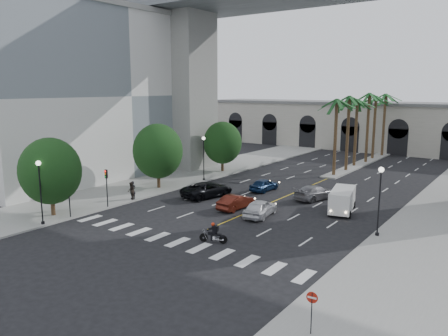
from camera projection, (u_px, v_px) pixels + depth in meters
ground at (191, 237)px, 32.77m from camera, size 140.00×140.00×0.00m
sidewalk_left at (176, 178)px, 53.34m from camera, size 8.00×100.00×0.15m
sidewalk_right at (446, 222)px, 36.12m from camera, size 8.00×100.00×0.15m
median at (360, 164)px, 63.09m from camera, size 2.00×24.00×0.20m
building_left at (89, 93)px, 55.97m from camera, size 16.50×32.50×20.60m
pier_building at (394, 127)px, 75.91m from camera, size 71.00×10.50×8.50m
bridge at (351, 14)px, 45.00m from camera, size 75.00×13.00×26.00m
palm_a at (337, 103)px, 53.47m from camera, size 3.20×3.20×10.30m
palm_b at (349, 100)px, 56.56m from camera, size 3.20×3.20×10.60m
palm_c at (357, 103)px, 60.01m from camera, size 3.20×3.20×10.10m
palm_d at (369, 97)px, 62.86m from camera, size 3.20×3.20×10.90m
palm_e at (376, 100)px, 66.29m from camera, size 3.20×3.20×10.40m
palm_f at (386, 97)px, 69.26m from camera, size 3.20×3.20×10.70m
street_tree_near at (50, 171)px, 37.10m from camera, size 5.20×5.20×6.89m
street_tree_mid at (158, 151)px, 47.45m from camera, size 5.44×5.44×7.21m
street_tree_far at (222, 143)px, 57.09m from camera, size 5.04×5.04×6.68m
lamp_post_left_near at (40, 187)px, 34.73m from camera, size 0.40×0.40×5.35m
lamp_post_left_far at (204, 155)px, 51.50m from camera, size 0.40×0.40×5.35m
lamp_post_right at (380, 195)px, 32.03m from camera, size 0.40×0.40×5.35m
traffic_signal_near at (69, 190)px, 36.80m from camera, size 0.25×0.18×3.65m
traffic_signal_far at (107, 182)px, 40.00m from camera, size 0.25×0.18×3.65m
motorcycle_rider at (214, 234)px, 31.34m from camera, size 2.02×0.82×1.51m
car_a at (260, 208)px, 37.78m from camera, size 2.43×4.64×1.51m
car_b at (236, 202)px, 40.06m from camera, size 1.62×4.21×1.37m
car_c at (207, 189)px, 44.51m from camera, size 3.79×6.02×1.55m
car_d at (315, 192)px, 43.51m from camera, size 3.32×5.29×1.43m
car_e at (264, 185)px, 47.15m from camera, size 1.71×4.01×1.35m
cargo_van at (342, 200)px, 39.02m from camera, size 2.87×5.13×2.07m
pedestrian_a at (133, 190)px, 43.02m from camera, size 0.74×0.58×1.80m
pedestrian_b at (131, 191)px, 42.86m from camera, size 1.07×1.06×1.75m
do_not_enter_sign at (312, 304)px, 19.31m from camera, size 0.53×0.09×2.16m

